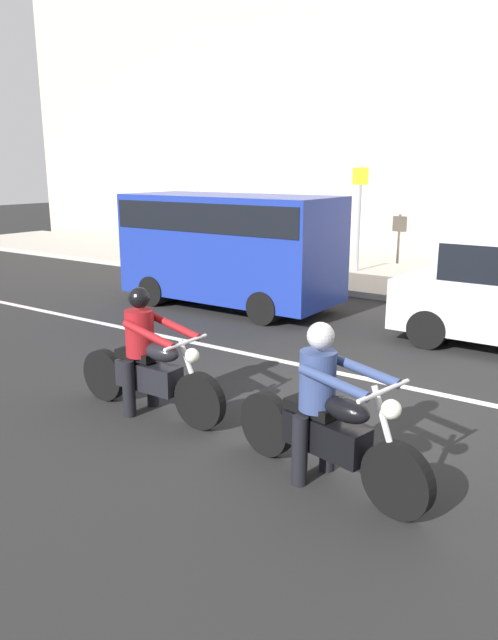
{
  "coord_description": "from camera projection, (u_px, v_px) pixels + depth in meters",
  "views": [
    {
      "loc": [
        2.83,
        -6.53,
        2.87
      ],
      "look_at": [
        -1.18,
        -0.75,
        1.07
      ],
      "focal_mm": 33.66,
      "sensor_mm": 36.0,
      "label": 1
    }
  ],
  "objects": [
    {
      "name": "ground_plane",
      "position": [
        361.0,
        404.0,
        7.47
      ],
      "size": [
        80.0,
        80.0,
        0.0
      ],
      "primitive_type": "plane",
      "color": "black"
    },
    {
      "name": "lane_marking_stripe",
      "position": [
        361.0,
        377.0,
        8.42
      ],
      "size": [
        18.0,
        0.14,
        0.01
      ],
      "primitive_type": "cube",
      "color": "silver",
      "rests_on": "ground_plane"
    },
    {
      "name": "motorcycle_with_rider_denim_blue",
      "position": [
        326.0,
        419.0,
        5.49
      ],
      "size": [
        2.19,
        0.8,
        1.53
      ],
      "color": "black",
      "rests_on": "ground_plane"
    },
    {
      "name": "motorcycle_with_rider_crimson",
      "position": [
        148.0,
        363.0,
        7.07
      ],
      "size": [
        2.2,
        0.7,
        1.53
      ],
      "color": "black",
      "rests_on": "ground_plane"
    },
    {
      "name": "parked_van_cobalt_blue",
      "position": [
        230.0,
        243.0,
        12.4
      ],
      "size": [
        4.53,
        1.96,
        2.32
      ],
      "color": "navy",
      "rests_on": "ground_plane"
    },
    {
      "name": "street_sign_post",
      "position": [
        359.0,
        209.0,
        15.91
      ],
      "size": [
        0.44,
        0.08,
        2.75
      ],
      "color": "gray",
      "rests_on": "sidewalk_slab"
    },
    {
      "name": "pedestrian_bystander",
      "position": [
        280.0,
        232.0,
        16.35
      ],
      "size": [
        0.34,
        0.34,
        1.72
      ],
      "color": "black",
      "rests_on": "sidewalk_slab"
    }
  ]
}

